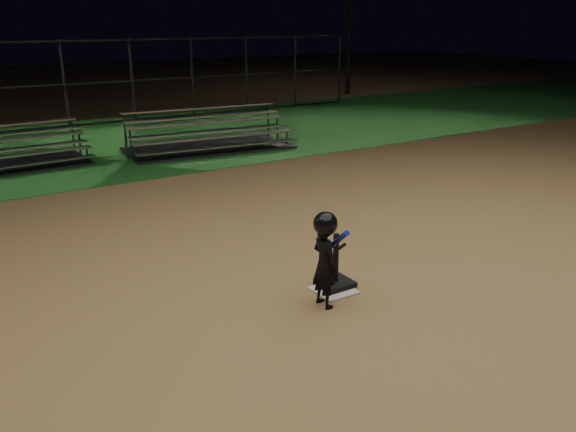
% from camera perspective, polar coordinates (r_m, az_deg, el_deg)
% --- Properties ---
extents(ground, '(80.00, 80.00, 0.00)m').
position_cam_1_polar(ground, '(6.92, 4.51, -7.35)').
color(ground, olive).
rests_on(ground, ground).
extents(grass_strip, '(60.00, 8.00, 0.01)m').
position_cam_1_polar(grass_strip, '(15.70, -18.15, 6.67)').
color(grass_strip, '#1A501C').
rests_on(grass_strip, ground).
extents(home_plate, '(0.45, 0.45, 0.02)m').
position_cam_1_polar(home_plate, '(6.92, 4.51, -7.26)').
color(home_plate, beige).
rests_on(home_plate, ground).
extents(batting_tee, '(0.38, 0.38, 0.65)m').
position_cam_1_polar(batting_tee, '(6.97, 4.66, -5.93)').
color(batting_tee, black).
rests_on(batting_tee, home_plate).
extents(child_batter, '(0.39, 0.61, 1.10)m').
position_cam_1_polar(child_batter, '(6.35, 3.65, -4.02)').
color(child_batter, black).
rests_on(child_batter, ground).
extents(bleacher_left, '(3.61, 1.90, 0.87)m').
position_cam_1_polar(bleacher_left, '(13.83, -26.35, 4.85)').
color(bleacher_left, '#A5A5AA').
rests_on(bleacher_left, ground).
extents(bleacher_right, '(4.10, 2.30, 0.96)m').
position_cam_1_polar(bleacher_right, '(14.48, -7.76, 7.26)').
color(bleacher_right, '#AAABAF').
rests_on(bleacher_right, ground).
extents(backstop_fence, '(20.08, 0.08, 2.50)m').
position_cam_1_polar(backstop_fence, '(18.41, -21.07, 11.96)').
color(backstop_fence, '#38383D').
rests_on(backstop_fence, ground).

